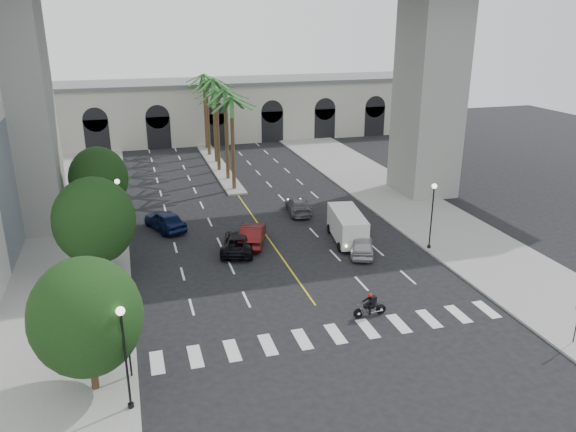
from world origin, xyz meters
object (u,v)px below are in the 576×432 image
at_px(cargo_van, 347,226).
at_px(car_c, 239,242).
at_px(lamp_post_left_far, 120,205).
at_px(lamp_post_right, 432,210).
at_px(car_d, 298,206).
at_px(traffic_signal_near, 127,334).
at_px(car_e, 165,220).
at_px(pedestrian_b, 88,317).
at_px(motorcycle_rider, 371,306).
at_px(car_b, 253,234).
at_px(lamp_post_left_near, 125,350).
at_px(pedestrian_a, 67,312).
at_px(car_a, 362,245).
at_px(traffic_signal_far, 126,297).

bearing_deg(cargo_van, car_c, -174.85).
height_order(lamp_post_left_far, lamp_post_right, same).
height_order(lamp_post_right, car_d, lamp_post_right).
relative_size(traffic_signal_near, car_e, 0.74).
bearing_deg(pedestrian_b, car_d, 56.57).
relative_size(motorcycle_rider, car_d, 0.45).
bearing_deg(car_b, lamp_post_left_far, 2.33).
bearing_deg(motorcycle_rider, cargo_van, 71.59).
bearing_deg(cargo_van, pedestrian_b, -146.89).
height_order(traffic_signal_near, car_c, traffic_signal_near).
distance_m(motorcycle_rider, pedestrian_b, 16.49).
relative_size(traffic_signal_near, pedestrian_b, 2.10).
height_order(lamp_post_left_near, lamp_post_left_far, same).
distance_m(lamp_post_left_near, lamp_post_left_far, 21.00).
bearing_deg(car_e, traffic_signal_near, 58.88).
xyz_separation_m(traffic_signal_near, car_c, (8.47, 14.46, -1.79)).
height_order(car_b, pedestrian_a, pedestrian_a).
bearing_deg(car_e, car_b, 118.90).
xyz_separation_m(lamp_post_right, cargo_van, (-5.48, 3.40, -1.87)).
relative_size(lamp_post_left_far, traffic_signal_near, 1.47).
xyz_separation_m(car_c, cargo_van, (8.76, -0.56, 0.63)).
distance_m(car_a, car_b, 8.66).
relative_size(traffic_signal_near, car_d, 0.77).
relative_size(traffic_signal_near, pedestrian_a, 2.14).
bearing_deg(traffic_signal_near, car_b, 57.68).
bearing_deg(lamp_post_left_far, pedestrian_b, -98.83).
relative_size(traffic_signal_far, car_c, 0.70).
xyz_separation_m(car_a, pedestrian_b, (-19.48, -6.03, 0.28)).
relative_size(lamp_post_right, traffic_signal_near, 1.47).
height_order(traffic_signal_far, pedestrian_a, traffic_signal_far).
xyz_separation_m(lamp_post_left_near, car_e, (3.51, 23.23, -2.38)).
bearing_deg(car_c, car_d, -117.46).
bearing_deg(lamp_post_left_far, car_e, 32.39).
xyz_separation_m(traffic_signal_near, car_d, (15.52, 21.60, -1.82)).
height_order(car_b, car_c, car_b).
bearing_deg(car_b, pedestrian_b, 60.11).
xyz_separation_m(motorcycle_rider, car_e, (-10.67, 18.39, 0.15)).
height_order(lamp_post_left_far, traffic_signal_far, lamp_post_left_far).
height_order(lamp_post_left_near, pedestrian_b, lamp_post_left_near).
relative_size(traffic_signal_near, car_a, 0.85).
xyz_separation_m(traffic_signal_far, motorcycle_rider, (14.07, -1.66, -1.81)).
distance_m(motorcycle_rider, cargo_van, 12.00).
bearing_deg(car_e, pedestrian_a, 43.41).
height_order(cargo_van, pedestrian_a, cargo_van).
xyz_separation_m(car_a, car_b, (-7.50, 4.33, 0.09)).
height_order(traffic_signal_near, motorcycle_rider, traffic_signal_near).
height_order(traffic_signal_near, car_e, traffic_signal_near).
distance_m(traffic_signal_near, motorcycle_rider, 14.38).
xyz_separation_m(traffic_signal_far, pedestrian_b, (-2.18, 1.13, -1.49)).
height_order(car_c, car_d, car_c).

